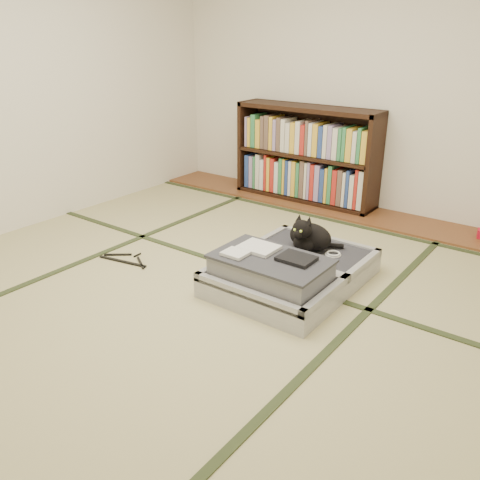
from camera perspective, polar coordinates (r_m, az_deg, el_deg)
The scene contains 9 objects.
floor at distance 3.39m, azimuth -4.24°, elevation -5.52°, with size 4.50×4.50×0.00m, color tan.
wood_strip at distance 4.95m, azimuth 11.06°, elevation 3.41°, with size 4.00×0.50×0.02m, color brown.
room_shell at distance 3.00m, azimuth -5.07°, elevation 19.96°, with size 4.50×4.50×4.50m.
tatami_borders at distance 3.74m, azimuth 0.71°, elevation -2.64°, with size 4.00×4.50×0.01m.
bookcase at distance 5.07m, azimuth 7.42°, elevation 9.31°, with size 1.44×0.33×0.93m.
suitcase at distance 3.39m, azimuth 5.45°, elevation -3.52°, with size 0.81×1.08×0.32m.
cat at distance 3.56m, azimuth 7.71°, elevation 0.39°, with size 0.36×0.36×0.29m.
cable_coil at distance 3.55m, azimuth 10.41°, elevation -1.57°, with size 0.11×0.11×0.03m.
hanger at distance 3.88m, azimuth -12.67°, elevation -2.19°, with size 0.43×0.23×0.01m.
Camera 1 is at (1.99, -2.25, 1.59)m, focal length 38.00 mm.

